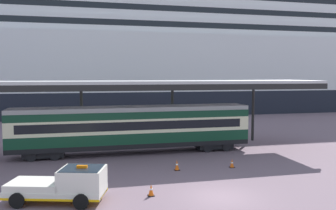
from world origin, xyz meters
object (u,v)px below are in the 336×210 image
(train_carriage, at_px, (133,127))
(traffic_cone_mid, at_px, (151,190))
(cruise_ship, at_px, (119,47))
(traffic_cone_far, at_px, (177,165))
(traffic_cone_near, at_px, (232,163))
(service_truck, at_px, (65,184))

(train_carriage, xyz_separation_m, traffic_cone_mid, (-0.52, -11.12, -1.97))
(cruise_ship, bearing_deg, traffic_cone_far, -90.42)
(cruise_ship, height_order, traffic_cone_near, cruise_ship)
(service_truck, height_order, traffic_cone_far, service_truck)
(traffic_cone_near, bearing_deg, train_carriage, 134.88)
(traffic_cone_mid, height_order, traffic_cone_far, traffic_cone_far)
(cruise_ship, xyz_separation_m, traffic_cone_mid, (-3.14, -49.78, -11.93))
(service_truck, relative_size, traffic_cone_far, 7.22)
(cruise_ship, distance_m, traffic_cone_near, 46.86)
(cruise_ship, height_order, traffic_cone_far, cruise_ship)
(traffic_cone_mid, xyz_separation_m, traffic_cone_far, (2.82, 4.86, 0.04))
(cruise_ship, relative_size, traffic_cone_near, 244.87)
(service_truck, bearing_deg, traffic_cone_mid, -1.76)
(cruise_ship, distance_m, train_carriage, 40.02)
(traffic_cone_near, height_order, traffic_cone_far, traffic_cone_far)
(service_truck, height_order, traffic_cone_near, service_truck)
(traffic_cone_mid, distance_m, traffic_cone_far, 5.62)
(train_carriage, xyz_separation_m, traffic_cone_far, (2.29, -6.26, -1.92))
(cruise_ship, bearing_deg, traffic_cone_mid, -93.61)
(traffic_cone_near, bearing_deg, traffic_cone_far, 176.97)
(cruise_ship, xyz_separation_m, train_carriage, (-2.62, -38.67, -9.96))
(traffic_cone_far, bearing_deg, service_truck, -147.75)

